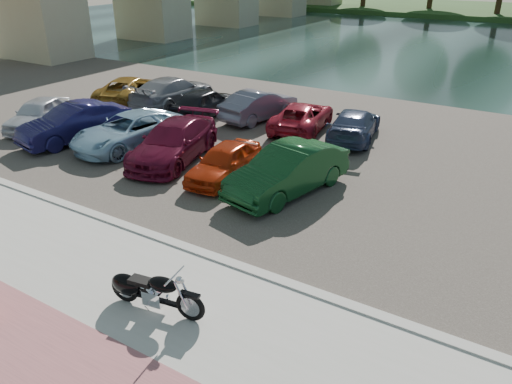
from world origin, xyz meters
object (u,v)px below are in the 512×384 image
car_0 (39,114)px  motorcycle (148,290)px  car_1 (75,123)px  car_2 (129,131)px

car_0 → motorcycle: bearing=-50.1°
motorcycle → car_1: bearing=137.8°
car_0 → car_2: (5.19, 0.36, 0.01)m
car_2 → car_0: bearing=-168.9°
car_1 → car_0: bearing=-173.7°
motorcycle → car_2: car_2 is taller
motorcycle → car_1: size_ratio=0.50×
car_1 → car_2: car_1 is taller
motorcycle → car_0: car_0 is taller
motorcycle → car_2: 10.71m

